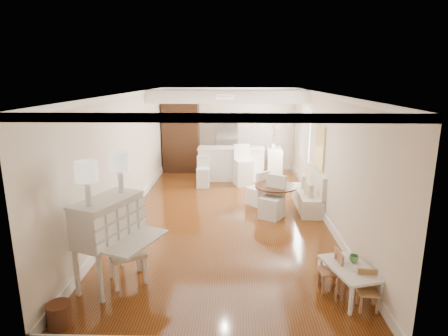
{
  "coord_description": "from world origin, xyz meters",
  "views": [
    {
      "loc": [
        0.21,
        -8.25,
        3.15
      ],
      "look_at": [
        -0.04,
        0.3,
        1.06
      ],
      "focal_mm": 30.0,
      "sensor_mm": 36.0,
      "label": 1
    }
  ],
  "objects_px": {
    "gustavian_armchair": "(126,252)",
    "slip_chair_near": "(272,198)",
    "dining_table": "(275,199)",
    "breakfast_counter": "(231,164)",
    "wicker_basket": "(59,315)",
    "secretary_bureau": "(110,241)",
    "kids_chair_a": "(330,271)",
    "fridge": "(237,146)",
    "bar_stool_right": "(243,165)",
    "bar_stool_left": "(203,172)",
    "pantry_cabinet": "(181,138)",
    "kids_chair_b": "(327,265)",
    "kids_chair_c": "(368,291)",
    "kids_table": "(349,281)",
    "slip_chair_far": "(257,188)",
    "sideboard": "(274,163)"
  },
  "relations": [
    {
      "from": "gustavian_armchair",
      "to": "slip_chair_near",
      "type": "xyz_separation_m",
      "value": [
        2.54,
        2.79,
        -0.01
      ]
    },
    {
      "from": "dining_table",
      "to": "breakfast_counter",
      "type": "relative_size",
      "value": 0.48
    },
    {
      "from": "wicker_basket",
      "to": "dining_table",
      "type": "distance_m",
      "value": 5.35
    },
    {
      "from": "secretary_bureau",
      "to": "kids_chair_a",
      "type": "relative_size",
      "value": 2.19
    },
    {
      "from": "breakfast_counter",
      "to": "fridge",
      "type": "distance_m",
      "value": 1.14
    },
    {
      "from": "slip_chair_near",
      "to": "bar_stool_right",
      "type": "distance_m",
      "value": 2.74
    },
    {
      "from": "breakfast_counter",
      "to": "bar_stool_left",
      "type": "height_order",
      "value": "breakfast_counter"
    },
    {
      "from": "dining_table",
      "to": "slip_chair_near",
      "type": "distance_m",
      "value": 0.39
    },
    {
      "from": "kids_chair_a",
      "to": "slip_chair_near",
      "type": "distance_m",
      "value": 3.03
    },
    {
      "from": "breakfast_counter",
      "to": "pantry_cabinet",
      "type": "distance_m",
      "value": 2.11
    },
    {
      "from": "slip_chair_near",
      "to": "bar_stool_left",
      "type": "distance_m",
      "value": 3.0
    },
    {
      "from": "secretary_bureau",
      "to": "kids_chair_b",
      "type": "xyz_separation_m",
      "value": [
        3.36,
        0.13,
        -0.42
      ]
    },
    {
      "from": "slip_chair_near",
      "to": "breakfast_counter",
      "type": "xyz_separation_m",
      "value": [
        -0.96,
        3.25,
        0.03
      ]
    },
    {
      "from": "gustavian_armchair",
      "to": "slip_chair_near",
      "type": "height_order",
      "value": "gustavian_armchair"
    },
    {
      "from": "slip_chair_near",
      "to": "wicker_basket",
      "type": "bearing_deg",
      "value": -96.69
    },
    {
      "from": "secretary_bureau",
      "to": "kids_chair_c",
      "type": "distance_m",
      "value": 3.83
    },
    {
      "from": "kids_table",
      "to": "bar_stool_left",
      "type": "distance_m",
      "value": 6.13
    },
    {
      "from": "dining_table",
      "to": "bar_stool_left",
      "type": "distance_m",
      "value": 2.81
    },
    {
      "from": "secretary_bureau",
      "to": "slip_chair_far",
      "type": "height_order",
      "value": "secretary_bureau"
    },
    {
      "from": "kids_chair_b",
      "to": "sideboard",
      "type": "height_order",
      "value": "sideboard"
    },
    {
      "from": "dining_table",
      "to": "slip_chair_far",
      "type": "distance_m",
      "value": 0.71
    },
    {
      "from": "secretary_bureau",
      "to": "kids_chair_b",
      "type": "distance_m",
      "value": 3.39
    },
    {
      "from": "breakfast_counter",
      "to": "bar_stool_right",
      "type": "bearing_deg",
      "value": -57.37
    },
    {
      "from": "slip_chair_far",
      "to": "bar_stool_left",
      "type": "height_order",
      "value": "bar_stool_left"
    },
    {
      "from": "breakfast_counter",
      "to": "bar_stool_right",
      "type": "relative_size",
      "value": 1.7
    },
    {
      "from": "slip_chair_far",
      "to": "pantry_cabinet",
      "type": "relative_size",
      "value": 0.38
    },
    {
      "from": "secretary_bureau",
      "to": "bar_stool_right",
      "type": "relative_size",
      "value": 1.16
    },
    {
      "from": "wicker_basket",
      "to": "kids_chair_b",
      "type": "distance_m",
      "value": 3.9
    },
    {
      "from": "dining_table",
      "to": "kids_chair_b",
      "type": "bearing_deg",
      "value": -80.99
    },
    {
      "from": "kids_chair_b",
      "to": "fridge",
      "type": "height_order",
      "value": "fridge"
    },
    {
      "from": "kids_table",
      "to": "breakfast_counter",
      "type": "relative_size",
      "value": 0.46
    },
    {
      "from": "kids_chair_b",
      "to": "dining_table",
      "type": "relative_size",
      "value": 0.57
    },
    {
      "from": "breakfast_counter",
      "to": "bar_stool_left",
      "type": "xyz_separation_m",
      "value": [
        -0.81,
        -0.83,
        -0.06
      ]
    },
    {
      "from": "dining_table",
      "to": "slip_chair_far",
      "type": "xyz_separation_m",
      "value": [
        -0.39,
        0.59,
        0.11
      ]
    },
    {
      "from": "kids_chair_a",
      "to": "fridge",
      "type": "height_order",
      "value": "fridge"
    },
    {
      "from": "bar_stool_right",
      "to": "fridge",
      "type": "bearing_deg",
      "value": 78.64
    },
    {
      "from": "bar_stool_left",
      "to": "dining_table",
      "type": "bearing_deg",
      "value": -48.78
    },
    {
      "from": "sideboard",
      "to": "slip_chair_near",
      "type": "bearing_deg",
      "value": -96.05
    },
    {
      "from": "pantry_cabinet",
      "to": "kids_table",
      "type": "bearing_deg",
      "value": -64.83
    },
    {
      "from": "slip_chair_far",
      "to": "fridge",
      "type": "height_order",
      "value": "fridge"
    },
    {
      "from": "kids_chair_a",
      "to": "fridge",
      "type": "distance_m",
      "value": 7.42
    },
    {
      "from": "wicker_basket",
      "to": "kids_chair_c",
      "type": "relative_size",
      "value": 0.56
    },
    {
      "from": "bar_stool_right",
      "to": "sideboard",
      "type": "distance_m",
      "value": 1.32
    },
    {
      "from": "wicker_basket",
      "to": "gustavian_armchair",
      "type": "bearing_deg",
      "value": 63.0
    },
    {
      "from": "bar_stool_left",
      "to": "fridge",
      "type": "relative_size",
      "value": 0.5
    },
    {
      "from": "kids_table",
      "to": "bar_stool_left",
      "type": "relative_size",
      "value": 1.04
    },
    {
      "from": "secretary_bureau",
      "to": "slip_chair_far",
      "type": "xyz_separation_m",
      "value": [
        2.49,
        3.79,
        -0.26
      ]
    },
    {
      "from": "wicker_basket",
      "to": "bar_stool_left",
      "type": "height_order",
      "value": "bar_stool_left"
    },
    {
      "from": "kids_chair_a",
      "to": "bar_stool_right",
      "type": "height_order",
      "value": "bar_stool_right"
    },
    {
      "from": "gustavian_armchair",
      "to": "pantry_cabinet",
      "type": "xyz_separation_m",
      "value": [
        -0.13,
        7.12,
        0.66
      ]
    }
  ]
}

